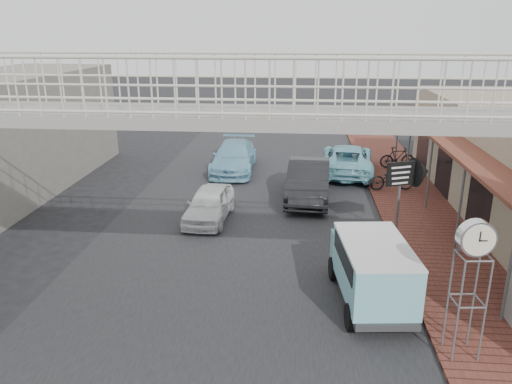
% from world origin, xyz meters
% --- Properties ---
extents(ground, '(120.00, 120.00, 0.00)m').
position_xyz_m(ground, '(0.00, 0.00, 0.00)').
color(ground, black).
rests_on(ground, ground).
extents(road_strip, '(10.00, 60.00, 0.01)m').
position_xyz_m(road_strip, '(0.00, 0.00, 0.01)').
color(road_strip, black).
rests_on(road_strip, ground).
extents(sidewalk, '(3.00, 40.00, 0.10)m').
position_xyz_m(sidewalk, '(6.50, 3.00, 0.05)').
color(sidewalk, brown).
rests_on(sidewalk, ground).
extents(footbridge, '(16.40, 2.40, 6.34)m').
position_xyz_m(footbridge, '(0.00, -4.00, 3.18)').
color(footbridge, gray).
rests_on(footbridge, ground).
extents(building_far_left, '(5.00, 14.00, 5.00)m').
position_xyz_m(building_far_left, '(-11.00, 6.00, 2.50)').
color(building_far_left, gray).
rests_on(building_far_left, ground).
extents(white_hatchback, '(1.65, 3.69, 1.23)m').
position_xyz_m(white_hatchback, '(-1.42, 3.20, 0.62)').
color(white_hatchback, white).
rests_on(white_hatchback, ground).
extents(dark_sedan, '(1.91, 4.93, 1.60)m').
position_xyz_m(dark_sedan, '(2.27, 5.93, 0.80)').
color(dark_sedan, black).
rests_on(dark_sedan, ground).
extents(angkot_curb, '(2.88, 5.45, 1.46)m').
position_xyz_m(angkot_curb, '(4.20, 9.93, 0.73)').
color(angkot_curb, '#79C1D2').
rests_on(angkot_curb, ground).
extents(angkot_far, '(2.10, 5.00, 1.44)m').
position_xyz_m(angkot_far, '(-1.40, 9.94, 0.72)').
color(angkot_far, '#77B2CE').
rests_on(angkot_far, ground).
extents(angkot_van, '(2.00, 3.77, 1.77)m').
position_xyz_m(angkot_van, '(3.81, -2.36, 1.13)').
color(angkot_van, black).
rests_on(angkot_van, ground).
extents(motorcycle_near, '(2.01, 0.91, 1.02)m').
position_xyz_m(motorcycle_near, '(5.91, 7.18, 0.61)').
color(motorcycle_near, black).
rests_on(motorcycle_near, sidewalk).
extents(motorcycle_far, '(1.83, 0.75, 1.07)m').
position_xyz_m(motorcycle_far, '(6.80, 10.94, 0.63)').
color(motorcycle_far, black).
rests_on(motorcycle_far, sidewalk).
extents(street_clock, '(0.78, 0.66, 3.10)m').
position_xyz_m(street_clock, '(5.49, -4.46, 2.68)').
color(street_clock, '#59595B').
rests_on(street_clock, sidewalk).
extents(arrow_sign, '(1.65, 1.11, 2.73)m').
position_xyz_m(arrow_sign, '(5.83, 2.16, 2.30)').
color(arrow_sign, '#59595B').
rests_on(arrow_sign, sidewalk).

